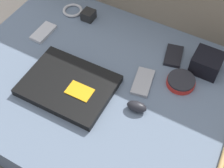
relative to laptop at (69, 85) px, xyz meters
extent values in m
plane|color=#4C4742|center=(0.13, 0.08, -0.16)|extent=(8.00, 8.00, 0.00)
cube|color=slate|center=(0.13, 0.08, -0.09)|extent=(1.15, 0.79, 0.15)
cube|color=black|center=(0.00, 0.00, 0.00)|extent=(0.32, 0.25, 0.03)
cube|color=orange|center=(0.05, -0.01, 0.01)|extent=(0.09, 0.06, 0.00)
ellipsoid|color=black|center=(0.25, 0.03, 0.00)|extent=(0.07, 0.05, 0.04)
cylinder|color=red|center=(0.34, 0.21, 0.00)|extent=(0.10, 0.10, 0.02)
cylinder|color=#232328|center=(0.34, 0.21, 0.01)|extent=(0.10, 0.10, 0.01)
cube|color=#99999E|center=(0.22, 0.15, -0.01)|extent=(0.08, 0.13, 0.01)
cube|color=black|center=(0.27, 0.32, -0.01)|extent=(0.09, 0.12, 0.01)
cube|color=#B7B7BC|center=(-0.25, 0.18, -0.01)|extent=(0.06, 0.11, 0.01)
cube|color=black|center=(0.40, 0.32, 0.02)|extent=(0.10, 0.10, 0.07)
cube|color=black|center=(-0.13, 0.35, 0.01)|extent=(0.05, 0.05, 0.04)
torus|color=#B2B2B7|center=(-0.22, 0.35, -0.01)|extent=(0.09, 0.09, 0.01)
camera|label=1|loc=(0.46, -0.51, 0.88)|focal=50.00mm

